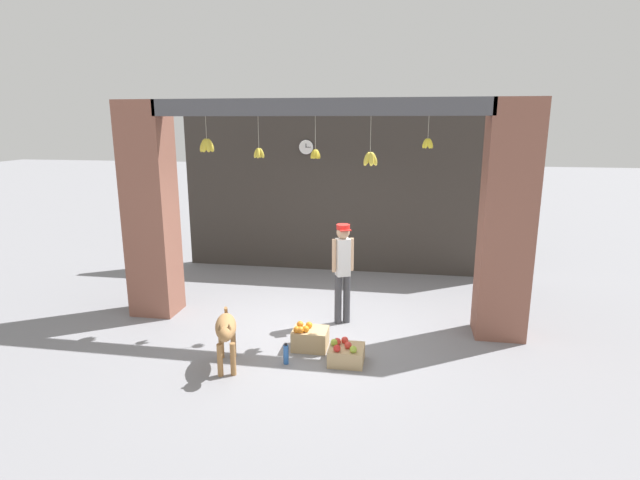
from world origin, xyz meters
TOP-DOWN VIEW (x-y plane):
  - ground_plane at (0.00, 0.00)m, footprint 60.00×60.00m
  - shop_back_wall at (0.00, 3.20)m, footprint 6.69×0.12m
  - shop_pillar_left at (-2.70, 0.30)m, footprint 0.70×0.60m
  - shop_pillar_right at (2.70, 0.30)m, footprint 0.70×0.60m
  - storefront_awning at (-0.02, 0.12)m, footprint 4.79×0.27m
  - dog at (-0.89, -1.36)m, footprint 0.47×0.93m
  - shopkeeper at (0.37, 0.35)m, footprint 0.32×0.30m
  - fruit_crate_oranges at (0.05, -0.64)m, footprint 0.48×0.38m
  - fruit_crate_apples at (0.59, -0.97)m, footprint 0.45×0.43m
  - water_bottle at (-0.17, -1.13)m, footprint 0.07×0.07m
  - wall_clock at (-0.74, 3.12)m, footprint 0.31×0.03m

SIDE VIEW (x-z plane):
  - ground_plane at x=0.00m, z-range 0.00..0.00m
  - fruit_crate_apples at x=0.59m, z-range -0.03..0.28m
  - water_bottle at x=-0.17m, z-range -0.01..0.28m
  - fruit_crate_oranges at x=0.05m, z-range -0.03..0.34m
  - dog at x=-0.89m, z-range 0.14..0.87m
  - shopkeeper at x=0.37m, z-range 0.13..1.70m
  - shop_back_wall at x=0.00m, z-range 0.00..3.39m
  - shop_pillar_left at x=-2.70m, z-range 0.00..3.39m
  - shop_pillar_right at x=2.70m, z-range 0.00..3.39m
  - wall_clock at x=-0.74m, z-range 2.42..2.72m
  - storefront_awning at x=-0.02m, z-range 2.76..3.69m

